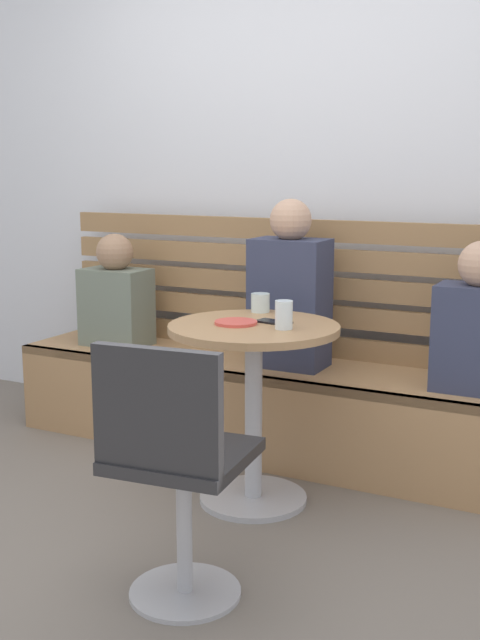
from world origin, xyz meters
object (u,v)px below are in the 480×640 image
(plate_small, at_px, (236,322))
(booth_bench, at_px, (279,409))
(cafe_table, at_px, (254,379))
(person_child_left, at_px, (478,326))
(cup_glass_short, at_px, (260,303))
(person_child_middle, at_px, (116,297))
(cup_water_clear, at_px, (284,315))
(white_chair, at_px, (174,464))
(phone_on_table, at_px, (274,322))
(person_adult, at_px, (290,292))

(plate_small, bearing_deg, booth_bench, 96.73)
(booth_bench, distance_m, cafe_table, 0.64)
(person_child_left, bearing_deg, cup_glass_short, -163.63)
(person_child_middle, bearing_deg, cup_water_clear, -25.28)
(white_chair, distance_m, plate_small, 0.86)
(cup_water_clear, distance_m, phone_on_table, 0.13)
(white_chair, bearing_deg, phone_on_table, 95.04)
(white_chair, relative_size, cup_glass_short, 10.63)
(booth_bench, height_order, person_child_left, person_child_left)
(cafe_table, relative_size, cup_glass_short, 9.25)
(white_chair, xyz_separation_m, plate_small, (-0.20, 0.79, 0.28))
(booth_bench, bearing_deg, cup_water_clear, -64.42)
(cup_glass_short, distance_m, plate_small, 0.29)
(cup_water_clear, xyz_separation_m, plate_small, (-0.21, 0.00, -0.05))
(cup_glass_short, height_order, plate_small, cup_glass_short)
(booth_bench, bearing_deg, cup_glass_short, -82.52)
(cup_glass_short, relative_size, phone_on_table, 0.57)
(cafe_table, relative_size, cup_water_clear, 6.73)
(phone_on_table, bearing_deg, booth_bench, 32.45)
(cafe_table, xyz_separation_m, phone_on_table, (0.06, 0.07, 0.23))
(person_adult, distance_m, phone_on_table, 0.50)
(person_child_middle, relative_size, phone_on_table, 4.12)
(person_child_left, xyz_separation_m, person_child_middle, (-1.83, 0.03, -0.02))
(person_adult, bearing_deg, person_child_middle, 179.88)
(cafe_table, xyz_separation_m, cup_glass_short, (-0.10, 0.26, 0.26))
(white_chair, height_order, person_child_middle, person_child_middle)
(booth_bench, height_order, cup_water_clear, cup_water_clear)
(person_child_left, distance_m, phone_on_table, 0.84)
(cafe_table, distance_m, person_child_middle, 1.20)
(cafe_table, relative_size, person_child_middle, 1.28)
(person_adult, height_order, plate_small, person_adult)
(white_chair, relative_size, person_adult, 1.10)
(booth_bench, distance_m, person_adult, 0.57)
(person_child_middle, bearing_deg, person_adult, -0.12)
(cup_water_clear, bearing_deg, person_child_middle, 154.72)
(booth_bench, height_order, cup_glass_short, cup_glass_short)
(white_chair, xyz_separation_m, phone_on_table, (-0.08, 0.88, 0.28))
(cup_glass_short, bearing_deg, white_chair, -77.87)
(person_child_left, height_order, cup_glass_short, person_child_left)
(person_child_middle, height_order, plate_small, person_child_middle)
(booth_bench, relative_size, person_child_middle, 4.68)
(white_chair, relative_size, cup_water_clear, 7.73)
(cafe_table, xyz_separation_m, cup_water_clear, (0.14, -0.02, 0.28))
(plate_small, bearing_deg, phone_on_table, 35.59)
(booth_bench, bearing_deg, cafe_table, -76.17)
(booth_bench, distance_m, white_chair, 1.41)
(white_chair, bearing_deg, cup_water_clear, 89.56)
(cup_glass_short, height_order, cup_water_clear, cup_water_clear)
(white_chair, xyz_separation_m, person_adult, (-0.22, 1.35, 0.32))
(person_child_left, bearing_deg, cafe_table, -146.16)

